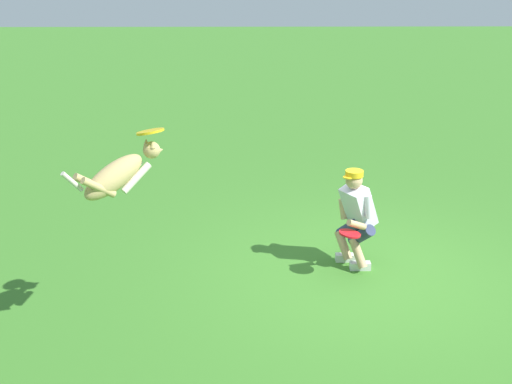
# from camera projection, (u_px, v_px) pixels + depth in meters

# --- Properties ---
(ground_plane) EXTENTS (60.00, 60.00, 0.00)m
(ground_plane) POSITION_uv_depth(u_px,v_px,m) (370.00, 277.00, 7.75)
(ground_plane) COLOR #3C7A29
(person) EXTENTS (0.54, 0.71, 1.29)m
(person) POSITION_uv_depth(u_px,v_px,m) (356.00, 215.00, 7.81)
(person) COLOR silver
(person) RESTS_ON ground_plane
(dog) EXTENTS (0.86, 0.77, 0.54)m
(dog) POSITION_uv_depth(u_px,v_px,m) (118.00, 174.00, 5.93)
(dog) COLOR tan
(frisbee_flying) EXTENTS (0.34, 0.35, 0.10)m
(frisbee_flying) POSITION_uv_depth(u_px,v_px,m) (150.00, 132.00, 5.99)
(frisbee_flying) COLOR yellow
(frisbee_held) EXTENTS (0.28, 0.29, 0.07)m
(frisbee_held) POSITION_uv_depth(u_px,v_px,m) (350.00, 234.00, 7.50)
(frisbee_held) COLOR red
(frisbee_held) RESTS_ON person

